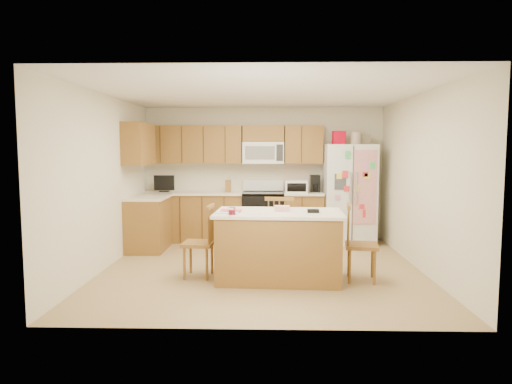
{
  "coord_description": "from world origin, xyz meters",
  "views": [
    {
      "loc": [
        0.09,
        -6.46,
        1.72
      ],
      "look_at": [
        -0.09,
        0.35,
        1.07
      ],
      "focal_mm": 32.0,
      "sensor_mm": 36.0,
      "label": 1
    }
  ],
  "objects_px": {
    "stove": "(263,216)",
    "island": "(279,245)",
    "windsor_chair_back": "(280,232)",
    "windsor_chair_left": "(200,243)",
    "windsor_chair_right": "(360,245)",
    "refrigerator": "(349,193)"
  },
  "relations": [
    {
      "from": "island",
      "to": "stove",
      "type": "bearing_deg",
      "value": 95.27
    },
    {
      "from": "refrigerator",
      "to": "island",
      "type": "distance_m",
      "value": 2.81
    },
    {
      "from": "island",
      "to": "windsor_chair_back",
      "type": "distance_m",
      "value": 0.79
    },
    {
      "from": "refrigerator",
      "to": "island",
      "type": "bearing_deg",
      "value": -118.87
    },
    {
      "from": "island",
      "to": "windsor_chair_back",
      "type": "height_order",
      "value": "windsor_chair_back"
    },
    {
      "from": "refrigerator",
      "to": "island",
      "type": "xyz_separation_m",
      "value": [
        -1.34,
        -2.43,
        -0.46
      ]
    },
    {
      "from": "windsor_chair_left",
      "to": "windsor_chair_back",
      "type": "xyz_separation_m",
      "value": [
        1.09,
        0.69,
        0.02
      ]
    },
    {
      "from": "windsor_chair_left",
      "to": "refrigerator",
      "type": "bearing_deg",
      "value": 44.3
    },
    {
      "from": "windsor_chair_back",
      "to": "refrigerator",
      "type": "bearing_deg",
      "value": 51.73
    },
    {
      "from": "stove",
      "to": "island",
      "type": "xyz_separation_m",
      "value": [
        0.23,
        -2.49,
        -0.02
      ]
    },
    {
      "from": "refrigerator",
      "to": "windsor_chair_left",
      "type": "distance_m",
      "value": 3.37
    },
    {
      "from": "stove",
      "to": "windsor_chair_left",
      "type": "xyz_separation_m",
      "value": [
        -0.82,
        -2.4,
        -0.01
      ]
    },
    {
      "from": "stove",
      "to": "windsor_chair_back",
      "type": "bearing_deg",
      "value": -81.0
    },
    {
      "from": "windsor_chair_left",
      "to": "windsor_chair_right",
      "type": "bearing_deg",
      "value": -3.28
    },
    {
      "from": "island",
      "to": "windsor_chair_back",
      "type": "bearing_deg",
      "value": 87.01
    },
    {
      "from": "windsor_chair_right",
      "to": "windsor_chair_back",
      "type": "bearing_deg",
      "value": 141.5
    },
    {
      "from": "stove",
      "to": "windsor_chair_back",
      "type": "height_order",
      "value": "stove"
    },
    {
      "from": "windsor_chair_back",
      "to": "windsor_chair_right",
      "type": "bearing_deg",
      "value": -38.5
    },
    {
      "from": "stove",
      "to": "refrigerator",
      "type": "xyz_separation_m",
      "value": [
        1.57,
        -0.06,
        0.45
      ]
    },
    {
      "from": "windsor_chair_left",
      "to": "island",
      "type": "bearing_deg",
      "value": -5.32
    },
    {
      "from": "refrigerator",
      "to": "island",
      "type": "height_order",
      "value": "refrigerator"
    },
    {
      "from": "refrigerator",
      "to": "stove",
      "type": "bearing_deg",
      "value": 177.7
    }
  ]
}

